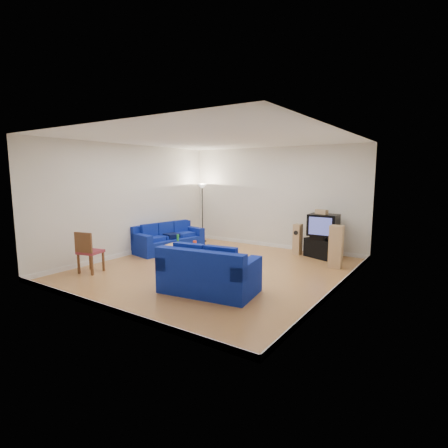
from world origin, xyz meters
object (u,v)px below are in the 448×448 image
Objects in this scene: sofa_three_seat at (168,241)px; coffee_table at (186,248)px; television at (323,225)px; tv_stand at (321,248)px; sofa_loveseat at (208,276)px.

sofa_three_seat reaches higher than coffee_table.
coffee_table is 3.90m from television.
tv_stand is (4.22, 1.78, -0.04)m from sofa_three_seat.
sofa_three_seat is 2.88× the size of television.
sofa_three_seat is at bearing -157.97° from television.
sofa_loveseat is (3.32, -2.40, 0.05)m from sofa_three_seat.
coffee_table is (1.33, -0.71, 0.07)m from sofa_three_seat.
sofa_loveseat is 4.28m from tv_stand.
sofa_three_seat is 1.82× the size of coffee_table.
television reaches higher than tv_stand.
coffee_table is at bearing 131.23° from sofa_loveseat.
sofa_loveseat reaches higher than sofa_three_seat.
television reaches higher than sofa_loveseat.
coffee_table is 1.44× the size of tv_stand.
tv_stand is at bearing 69.39° from sofa_loveseat.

